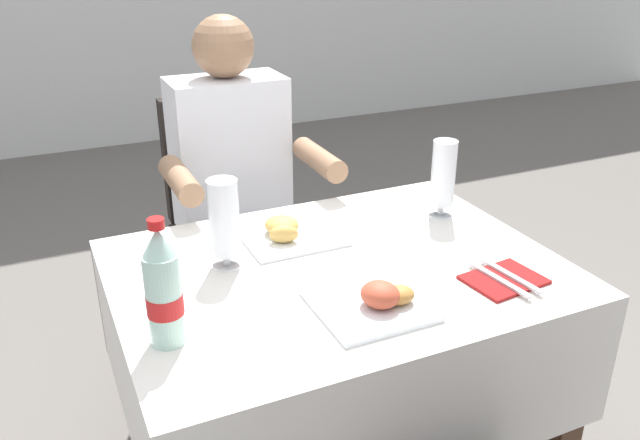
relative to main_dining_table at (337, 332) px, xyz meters
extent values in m
cube|color=white|center=(0.00, 0.00, 0.18)|extent=(1.04, 0.78, 0.02)
cube|color=white|center=(0.00, -0.38, 0.01)|extent=(1.04, 0.02, 0.32)
cube|color=white|center=(0.00, 0.38, 0.01)|extent=(1.04, 0.02, 0.32)
cube|color=white|center=(-0.51, 0.00, 0.01)|extent=(0.02, 0.78, 0.32)
cube|color=white|center=(0.51, 0.00, 0.01)|extent=(0.02, 0.78, 0.32)
cube|color=#472D1E|center=(0.46, -0.33, -0.20)|extent=(0.07, 0.07, 0.74)
cube|color=#472D1E|center=(-0.46, 0.33, -0.20)|extent=(0.07, 0.07, 0.74)
cube|color=#472D1E|center=(0.46, 0.33, -0.20)|extent=(0.07, 0.07, 0.74)
cube|color=black|center=(0.00, 0.69, -0.08)|extent=(0.44, 0.44, 0.08)
cube|color=black|center=(0.00, 0.94, 0.18)|extent=(0.42, 0.06, 0.44)
cube|color=black|center=(-0.17, 0.52, -0.35)|extent=(0.04, 0.04, 0.45)
cube|color=black|center=(0.17, 0.52, -0.35)|extent=(0.04, 0.04, 0.45)
cube|color=black|center=(-0.17, 0.86, -0.35)|extent=(0.04, 0.04, 0.45)
cube|color=black|center=(0.17, 0.86, -0.35)|extent=(0.04, 0.04, 0.45)
cylinder|color=#282D42|center=(-0.11, 0.49, -0.35)|extent=(0.10, 0.10, 0.45)
cylinder|color=#282D42|center=(0.05, 0.49, -0.35)|extent=(0.10, 0.10, 0.45)
cube|color=#282D42|center=(-0.03, 0.65, -0.06)|extent=(0.34, 0.36, 0.12)
cube|color=silver|center=(-0.03, 0.73, 0.25)|extent=(0.36, 0.20, 0.50)
sphere|color=#997051|center=(-0.03, 0.73, 0.59)|extent=(0.19, 0.19, 0.19)
cylinder|color=#997051|center=(-0.25, 0.50, 0.27)|extent=(0.07, 0.26, 0.07)
cylinder|color=#997051|center=(0.18, 0.50, 0.27)|extent=(0.07, 0.26, 0.07)
cube|color=white|center=(-0.02, -0.20, 0.19)|extent=(0.23, 0.23, 0.01)
ellipsoid|color=#C14C33|center=(-0.01, -0.21, 0.22)|extent=(0.11, 0.11, 0.05)
ellipsoid|color=#B77A38|center=(0.04, -0.22, 0.22)|extent=(0.07, 0.06, 0.04)
cube|color=white|center=(-0.04, 0.21, 0.19)|extent=(0.25, 0.25, 0.01)
ellipsoid|color=gold|center=(-0.08, 0.15, 0.22)|extent=(0.08, 0.06, 0.05)
ellipsoid|color=gold|center=(-0.06, 0.20, 0.22)|extent=(0.12, 0.12, 0.04)
cylinder|color=white|center=(-0.24, 0.11, 0.19)|extent=(0.07, 0.07, 0.01)
cylinder|color=white|center=(-0.24, 0.11, 0.21)|extent=(0.02, 0.02, 0.03)
cylinder|color=white|center=(-0.24, 0.11, 0.31)|extent=(0.07, 0.07, 0.18)
cylinder|color=black|center=(-0.24, 0.11, 0.29)|extent=(0.07, 0.07, 0.14)
cylinder|color=white|center=(0.39, 0.15, 0.19)|extent=(0.07, 0.07, 0.01)
cylinder|color=white|center=(0.39, 0.15, 0.21)|extent=(0.02, 0.02, 0.03)
cylinder|color=white|center=(0.39, 0.15, 0.31)|extent=(0.07, 0.07, 0.18)
cylinder|color=#C68928|center=(0.39, 0.15, 0.26)|extent=(0.06, 0.06, 0.07)
cylinder|color=silver|center=(-0.43, -0.14, 0.28)|extent=(0.07, 0.07, 0.19)
cylinder|color=red|center=(-0.43, -0.14, 0.27)|extent=(0.07, 0.07, 0.04)
cone|color=silver|center=(-0.43, -0.14, 0.40)|extent=(0.06, 0.06, 0.06)
cylinder|color=red|center=(-0.43, -0.14, 0.44)|extent=(0.03, 0.03, 0.02)
cube|color=maroon|center=(0.31, -0.22, 0.19)|extent=(0.18, 0.15, 0.01)
cube|color=silver|center=(0.30, -0.22, 0.20)|extent=(0.03, 0.19, 0.01)
cube|color=silver|center=(0.33, -0.22, 0.20)|extent=(0.03, 0.19, 0.01)
camera|label=1|loc=(-0.61, -1.23, 0.92)|focal=36.79mm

